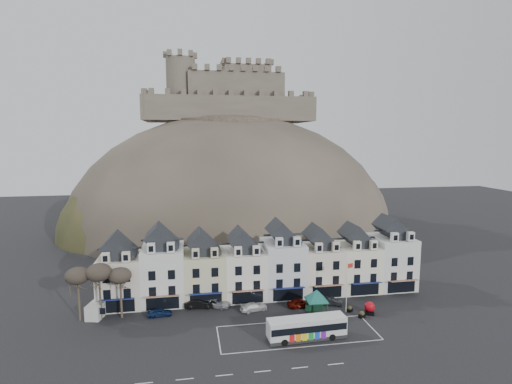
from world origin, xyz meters
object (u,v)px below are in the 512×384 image
car_silver (216,303)px  white_van (99,308)px  flagpole (347,284)px  car_maroon (300,303)px  car_black (199,303)px  bus (307,327)px  car_navy (159,312)px  car_charcoal (331,301)px  car_white (254,307)px  red_buoy (370,308)px  bus_shelter (317,295)px

car_silver → white_van: bearing=114.9°
flagpole → car_maroon: (-6.67, 2.87, -3.87)m
car_black → car_maroon: car_black is taller
bus → white_van: (-29.45, 12.49, -0.57)m
car_navy → car_charcoal: bearing=-95.9°
car_charcoal → flagpole: bearing=-132.4°
car_black → car_white: size_ratio=1.05×
bus → car_charcoal: 12.36m
car_navy → car_maroon: (22.19, -0.48, 0.09)m
red_buoy → bus_shelter: bearing=172.0°
car_silver → car_white: 6.29m
red_buoy → car_maroon: bearing=157.0°
car_navy → car_charcoal: car_navy is taller
car_black → flagpole: bearing=-97.7°
red_buoy → car_black: size_ratio=0.42×
white_van → car_white: white_van is taller
car_silver → car_charcoal: car_silver is taller
car_charcoal → car_silver: bearing=102.7°
red_buoy → car_black: (-26.02, 6.71, -0.24)m
red_buoy → car_charcoal: (-4.69, 4.21, -0.39)m
red_buoy → car_navy: 32.42m
bus_shelter → car_maroon: size_ratio=1.52×
car_silver → red_buoy: bearing=-81.1°
bus_shelter → car_white: 10.10m
bus_shelter → car_silver: 16.25m
bus_shelter → red_buoy: bus_shelter is taller
flagpole → car_white: flagpole is taller
car_black → car_white: bearing=-100.8°
white_van → car_black: size_ratio=1.13×
flagpole → white_van: flagpole is taller
car_navy → car_black: (6.06, 2.02, 0.14)m
bus_shelter → white_van: bearing=173.2°
red_buoy → car_black: 26.87m
red_buoy → car_white: size_ratio=0.45×
car_navy → flagpole: bearing=-101.5°
bus_shelter → car_silver: (-15.07, 5.56, -2.48)m
car_silver → car_maroon: bearing=-75.6°
red_buoy → car_white: 18.01m
car_black → car_silver: 2.75m
bus → bus_shelter: size_ratio=1.71×
bus_shelter → bus: bearing=-115.3°
white_van → car_silver: (18.07, 0.00, -0.46)m
car_navy → car_silver: 9.03m
car_white → car_maroon: 7.62m
bus → car_white: 11.51m
bus_shelter → car_black: bearing=165.4°
car_black → car_charcoal: 21.48m
car_black → car_charcoal: bearing=-91.1°
bus_shelter → white_van: (-33.14, 5.56, -2.02)m
car_white → car_charcoal: bearing=-104.0°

